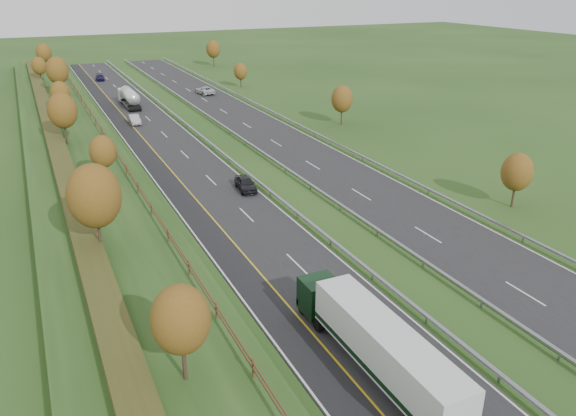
# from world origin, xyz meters

# --- Properties ---
(ground) EXTENTS (400.00, 400.00, 0.00)m
(ground) POSITION_xyz_m (8.00, 55.00, 0.00)
(ground) COLOR #224017
(ground) RESTS_ON ground
(near_carriageway) EXTENTS (10.50, 200.00, 0.04)m
(near_carriageway) POSITION_xyz_m (0.00, 60.00, 0.02)
(near_carriageway) COLOR black
(near_carriageway) RESTS_ON ground
(far_carriageway) EXTENTS (10.50, 200.00, 0.04)m
(far_carriageway) POSITION_xyz_m (16.50, 60.00, 0.02)
(far_carriageway) COLOR black
(far_carriageway) RESTS_ON ground
(hard_shoulder) EXTENTS (3.00, 200.00, 0.04)m
(hard_shoulder) POSITION_xyz_m (-3.75, 60.00, 0.02)
(hard_shoulder) COLOR black
(hard_shoulder) RESTS_ON ground
(lane_markings) EXTENTS (26.75, 200.00, 0.01)m
(lane_markings) POSITION_xyz_m (6.40, 59.88, 0.05)
(lane_markings) COLOR silver
(lane_markings) RESTS_ON near_carriageway
(embankment_left) EXTENTS (12.00, 200.00, 2.00)m
(embankment_left) POSITION_xyz_m (-13.00, 60.00, 1.00)
(embankment_left) COLOR #224017
(embankment_left) RESTS_ON ground
(hedge_left) EXTENTS (2.20, 180.00, 1.10)m
(hedge_left) POSITION_xyz_m (-15.00, 60.00, 2.55)
(hedge_left) COLOR #353D19
(hedge_left) RESTS_ON embankment_left
(fence_left) EXTENTS (0.12, 189.06, 1.20)m
(fence_left) POSITION_xyz_m (-8.50, 59.59, 2.73)
(fence_left) COLOR #422B19
(fence_left) RESTS_ON embankment_left
(median_barrier_near) EXTENTS (0.32, 200.00, 0.71)m
(median_barrier_near) POSITION_xyz_m (5.70, 60.00, 0.61)
(median_barrier_near) COLOR gray
(median_barrier_near) RESTS_ON ground
(median_barrier_far) EXTENTS (0.32, 200.00, 0.71)m
(median_barrier_far) POSITION_xyz_m (10.80, 60.00, 0.61)
(median_barrier_far) COLOR gray
(median_barrier_far) RESTS_ON ground
(outer_barrier_far) EXTENTS (0.32, 200.00, 0.71)m
(outer_barrier_far) POSITION_xyz_m (22.30, 60.00, 0.62)
(outer_barrier_far) COLOR gray
(outer_barrier_far) RESTS_ON ground
(trees_left) EXTENTS (6.64, 164.30, 7.66)m
(trees_left) POSITION_xyz_m (-12.64, 56.63, 6.37)
(trees_left) COLOR #2D2116
(trees_left) RESTS_ON embankment_left
(trees_far) EXTENTS (8.45, 118.60, 7.12)m
(trees_far) POSITION_xyz_m (29.80, 89.21, 4.25)
(trees_far) COLOR #2D2116
(trees_far) RESTS_ON ground
(box_lorry) EXTENTS (2.58, 16.28, 4.06)m
(box_lorry) POSITION_xyz_m (-0.79, 7.88, 2.33)
(box_lorry) COLOR black
(box_lorry) RESTS_ON near_carriageway
(road_tanker) EXTENTS (2.40, 11.22, 3.46)m
(road_tanker) POSITION_xyz_m (0.33, 94.77, 1.86)
(road_tanker) COLOR silver
(road_tanker) RESTS_ON near_carriageway
(car_dark_near) EXTENTS (2.39, 4.85, 1.59)m
(car_dark_near) POSITION_xyz_m (3.86, 41.94, 0.84)
(car_dark_near) COLOR black
(car_dark_near) RESTS_ON near_carriageway
(car_silver_mid) EXTENTS (1.69, 4.67, 1.53)m
(car_silver_mid) POSITION_xyz_m (-1.60, 80.13, 0.81)
(car_silver_mid) COLOR #A5A5AA
(car_silver_mid) RESTS_ON near_carriageway
(car_small_far) EXTENTS (2.31, 4.88, 1.37)m
(car_small_far) POSITION_xyz_m (-0.59, 128.37, 0.73)
(car_small_far) COLOR #151238
(car_small_far) RESTS_ON near_carriageway
(car_oncoming) EXTENTS (3.30, 6.01, 1.59)m
(car_oncoming) POSITION_xyz_m (17.16, 100.71, 0.84)
(car_oncoming) COLOR silver
(car_oncoming) RESTS_ON far_carriageway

